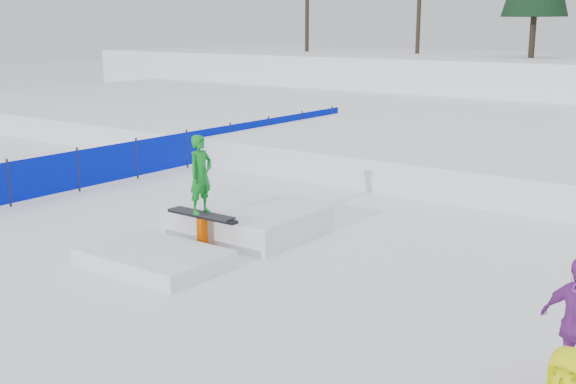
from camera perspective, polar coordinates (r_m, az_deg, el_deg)
The scene contains 4 objects.
ground at distance 12.05m, azimuth -7.64°, elevation -6.52°, with size 120.00×120.00×0.00m, color white.
snow_midrise at distance 25.64m, azimuth 18.04°, elevation 4.33°, with size 50.00×18.00×0.80m, color white.
safety_fence at distance 20.91m, azimuth -7.98°, elevation 3.41°, with size 0.05×16.00×1.10m.
jib_rail_feature at distance 13.68m, azimuth -5.13°, elevation -2.72°, with size 2.60×4.40×2.11m.
Camera 1 is at (7.96, -8.10, 4.02)m, focal length 45.00 mm.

